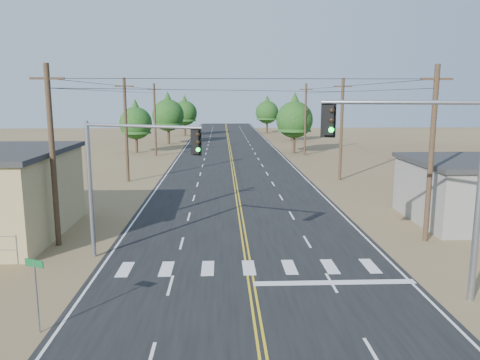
{
  "coord_description": "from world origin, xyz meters",
  "views": [
    {
      "loc": [
        -1.28,
        -13.66,
        8.28
      ],
      "look_at": [
        -0.24,
        12.88,
        3.5
      ],
      "focal_mm": 35.0,
      "sensor_mm": 36.0,
      "label": 1
    }
  ],
  "objects": [
    {
      "name": "signal_mast_left",
      "position": [
        -6.25,
        9.18,
        4.84
      ],
      "size": [
        6.0,
        2.97,
        7.07
      ],
      "rotation": [
        0.0,
        0.0,
        -0.44
      ],
      "color": "gray",
      "rests_on": "ground"
    },
    {
      "name": "utility_pole_right_mid",
      "position": [
        10.5,
        32.0,
        5.12
      ],
      "size": [
        1.8,
        0.3,
        10.0
      ],
      "color": "#4C3826",
      "rests_on": "ground"
    },
    {
      "name": "utility_pole_left_near",
      "position": [
        -10.5,
        12.0,
        5.12
      ],
      "size": [
        1.8,
        0.3,
        10.0
      ],
      "color": "#4C3826",
      "rests_on": "ground"
    },
    {
      "name": "tree_left_far",
      "position": [
        -9.0,
        85.65,
        5.27
      ],
      "size": [
        5.17,
        5.17,
        8.62
      ],
      "color": "#3F2D1E",
      "rests_on": "ground"
    },
    {
      "name": "street_sign",
      "position": [
        -7.8,
        2.0,
        1.82
      ],
      "size": [
        0.75,
        0.36,
        2.71
      ],
      "rotation": [
        0.0,
        0.0,
        -0.43
      ],
      "color": "gray",
      "rests_on": "ground"
    },
    {
      "name": "tree_left_mid",
      "position": [
        -10.51,
        68.17,
        5.57
      ],
      "size": [
        5.47,
        5.47,
        9.11
      ],
      "color": "#3F2D1E",
      "rests_on": "ground"
    },
    {
      "name": "road",
      "position": [
        0.0,
        30.0,
        0.01
      ],
      "size": [
        15.0,
        200.0,
        0.02
      ],
      "primitive_type": "cube",
      "color": "black",
      "rests_on": "ground"
    },
    {
      "name": "ground",
      "position": [
        0.0,
        0.0,
        0.0
      ],
      "size": [
        220.0,
        220.0,
        0.0
      ],
      "primitive_type": "plane",
      "color": "#907E4D",
      "rests_on": "ground"
    },
    {
      "name": "tree_right_far",
      "position": [
        9.0,
        92.19,
        5.2
      ],
      "size": [
        5.11,
        5.11,
        8.51
      ],
      "color": "#3F2D1E",
      "rests_on": "ground"
    },
    {
      "name": "tree_right_mid",
      "position": [
        11.69,
        73.07,
        4.32
      ],
      "size": [
        4.24,
        4.24,
        7.06
      ],
      "color": "#3F2D1E",
      "rests_on": "ground"
    },
    {
      "name": "utility_pole_right_far",
      "position": [
        10.5,
        52.0,
        5.12
      ],
      "size": [
        1.8,
        0.3,
        10.0
      ],
      "color": "#4C3826",
      "rests_on": "ground"
    },
    {
      "name": "utility_pole_left_mid",
      "position": [
        -10.5,
        32.0,
        5.12
      ],
      "size": [
        1.8,
        0.3,
        10.0
      ],
      "color": "#4C3826",
      "rests_on": "ground"
    },
    {
      "name": "utility_pole_right_near",
      "position": [
        10.5,
        12.0,
        5.12
      ],
      "size": [
        1.8,
        0.3,
        10.0
      ],
      "color": "#4C3826",
      "rests_on": "ground"
    },
    {
      "name": "tree_left_near",
      "position": [
        -13.86,
        55.85,
        4.84
      ],
      "size": [
        4.75,
        4.75,
        7.91
      ],
      "color": "#3F2D1E",
      "rests_on": "ground"
    },
    {
      "name": "tree_right_near",
      "position": [
        9.33,
        54.34,
        5.43
      ],
      "size": [
        5.33,
        5.33,
        8.88
      ],
      "color": "#3F2D1E",
      "rests_on": "ground"
    },
    {
      "name": "utility_pole_left_far",
      "position": [
        -10.5,
        52.0,
        5.12
      ],
      "size": [
        1.8,
        0.3,
        10.0
      ],
      "color": "#4C3826",
      "rests_on": "ground"
    },
    {
      "name": "signal_mast_right",
      "position": [
        7.16,
        4.53,
        5.55
      ],
      "size": [
        6.19,
        2.11,
        8.26
      ],
      "rotation": [
        0.0,
        0.0,
        -0.3
      ],
      "color": "gray",
      "rests_on": "ground"
    }
  ]
}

